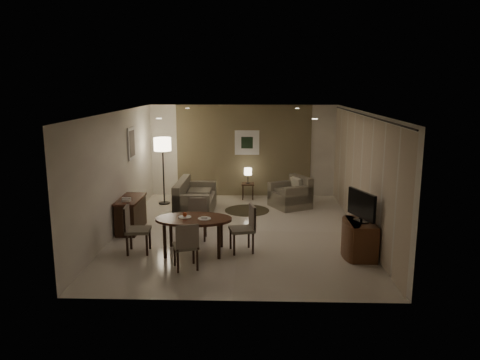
{
  "coord_description": "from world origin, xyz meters",
  "views": [
    {
      "loc": [
        0.34,
        -10.21,
        3.3
      ],
      "look_at": [
        0.0,
        0.2,
        1.15
      ],
      "focal_mm": 35.0,
      "sensor_mm": 36.0,
      "label": 1
    }
  ],
  "objects_px": {
    "tv_cabinet": "(361,239)",
    "side_table": "(248,191)",
    "dining_table": "(194,235)",
    "sofa": "(196,197)",
    "chair_near": "(186,245)",
    "chair_right": "(242,229)",
    "floor_lamp": "(163,171)",
    "console_desk": "(131,214)",
    "chair_far": "(197,220)",
    "chair_left": "(138,230)",
    "armchair": "(290,192)"
  },
  "relations": [
    {
      "from": "tv_cabinet",
      "to": "chair_left",
      "type": "xyz_separation_m",
      "value": [
        -4.36,
        0.06,
        0.12
      ]
    },
    {
      "from": "tv_cabinet",
      "to": "sofa",
      "type": "height_order",
      "value": "sofa"
    },
    {
      "from": "tv_cabinet",
      "to": "chair_right",
      "type": "xyz_separation_m",
      "value": [
        -2.32,
        0.19,
        0.12
      ]
    },
    {
      "from": "chair_near",
      "to": "floor_lamp",
      "type": "distance_m",
      "value": 4.84
    },
    {
      "from": "dining_table",
      "to": "floor_lamp",
      "type": "relative_size",
      "value": 0.81
    },
    {
      "from": "chair_left",
      "to": "floor_lamp",
      "type": "distance_m",
      "value": 3.89
    },
    {
      "from": "chair_left",
      "to": "sofa",
      "type": "distance_m",
      "value": 3.05
    },
    {
      "from": "sofa",
      "to": "armchair",
      "type": "height_order",
      "value": "sofa"
    },
    {
      "from": "sofa",
      "to": "floor_lamp",
      "type": "relative_size",
      "value": 0.98
    },
    {
      "from": "tv_cabinet",
      "to": "side_table",
      "type": "distance_m",
      "value": 5.1
    },
    {
      "from": "dining_table",
      "to": "chair_left",
      "type": "relative_size",
      "value": 1.59
    },
    {
      "from": "chair_far",
      "to": "side_table",
      "type": "bearing_deg",
      "value": 72.2
    },
    {
      "from": "sofa",
      "to": "chair_left",
      "type": "bearing_deg",
      "value": 166.08
    },
    {
      "from": "chair_far",
      "to": "armchair",
      "type": "height_order",
      "value": "chair_far"
    },
    {
      "from": "chair_near",
      "to": "chair_right",
      "type": "distance_m",
      "value": 1.34
    },
    {
      "from": "sofa",
      "to": "side_table",
      "type": "height_order",
      "value": "sofa"
    },
    {
      "from": "dining_table",
      "to": "chair_near",
      "type": "bearing_deg",
      "value": -93.06
    },
    {
      "from": "chair_near",
      "to": "side_table",
      "type": "xyz_separation_m",
      "value": [
        1.04,
        5.28,
        -0.21
      ]
    },
    {
      "from": "chair_near",
      "to": "sofa",
      "type": "bearing_deg",
      "value": -104.34
    },
    {
      "from": "dining_table",
      "to": "floor_lamp",
      "type": "distance_m",
      "value": 4.09
    },
    {
      "from": "chair_near",
      "to": "chair_far",
      "type": "distance_m",
      "value": 1.62
    },
    {
      "from": "dining_table",
      "to": "chair_right",
      "type": "relative_size",
      "value": 1.6
    },
    {
      "from": "tv_cabinet",
      "to": "dining_table",
      "type": "height_order",
      "value": "dining_table"
    },
    {
      "from": "side_table",
      "to": "console_desk",
      "type": "bearing_deg",
      "value": -130.58
    },
    {
      "from": "dining_table",
      "to": "sofa",
      "type": "distance_m",
      "value": 2.94
    },
    {
      "from": "armchair",
      "to": "side_table",
      "type": "height_order",
      "value": "armchair"
    },
    {
      "from": "console_desk",
      "to": "chair_right",
      "type": "bearing_deg",
      "value": -27.07
    },
    {
      "from": "console_desk",
      "to": "floor_lamp",
      "type": "relative_size",
      "value": 0.65
    },
    {
      "from": "sofa",
      "to": "armchair",
      "type": "bearing_deg",
      "value": -74.89
    },
    {
      "from": "chair_near",
      "to": "console_desk",
      "type": "bearing_deg",
      "value": -73.18
    },
    {
      "from": "chair_right",
      "to": "floor_lamp",
      "type": "distance_m",
      "value": 4.4
    },
    {
      "from": "chair_near",
      "to": "floor_lamp",
      "type": "bearing_deg",
      "value": -93.18
    },
    {
      "from": "tv_cabinet",
      "to": "side_table",
      "type": "height_order",
      "value": "tv_cabinet"
    },
    {
      "from": "sofa",
      "to": "floor_lamp",
      "type": "xyz_separation_m",
      "value": [
        -1.0,
        0.9,
        0.5
      ]
    },
    {
      "from": "dining_table",
      "to": "sofa",
      "type": "bearing_deg",
      "value": 96.49
    },
    {
      "from": "chair_right",
      "to": "floor_lamp",
      "type": "height_order",
      "value": "floor_lamp"
    },
    {
      "from": "dining_table",
      "to": "sofa",
      "type": "height_order",
      "value": "sofa"
    },
    {
      "from": "tv_cabinet",
      "to": "armchair",
      "type": "height_order",
      "value": "armchair"
    },
    {
      "from": "console_desk",
      "to": "floor_lamp",
      "type": "height_order",
      "value": "floor_lamp"
    },
    {
      "from": "chair_near",
      "to": "sofa",
      "type": "relative_size",
      "value": 0.48
    },
    {
      "from": "chair_near",
      "to": "armchair",
      "type": "bearing_deg",
      "value": -135.43
    },
    {
      "from": "dining_table",
      "to": "chair_near",
      "type": "distance_m",
      "value": 0.82
    },
    {
      "from": "dining_table",
      "to": "armchair",
      "type": "distance_m",
      "value": 4.16
    },
    {
      "from": "chair_far",
      "to": "tv_cabinet",
      "type": "bearing_deg",
      "value": -17.31
    },
    {
      "from": "chair_right",
      "to": "armchair",
      "type": "bearing_deg",
      "value": 147.06
    },
    {
      "from": "sofa",
      "to": "console_desk",
      "type": "bearing_deg",
      "value": 140.06
    },
    {
      "from": "sofa",
      "to": "side_table",
      "type": "xyz_separation_m",
      "value": [
        1.33,
        1.55,
        -0.2
      ]
    },
    {
      "from": "chair_right",
      "to": "floor_lamp",
      "type": "relative_size",
      "value": 0.51
    },
    {
      "from": "console_desk",
      "to": "chair_far",
      "type": "height_order",
      "value": "chair_far"
    },
    {
      "from": "chair_far",
      "to": "side_table",
      "type": "height_order",
      "value": "chair_far"
    }
  ]
}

